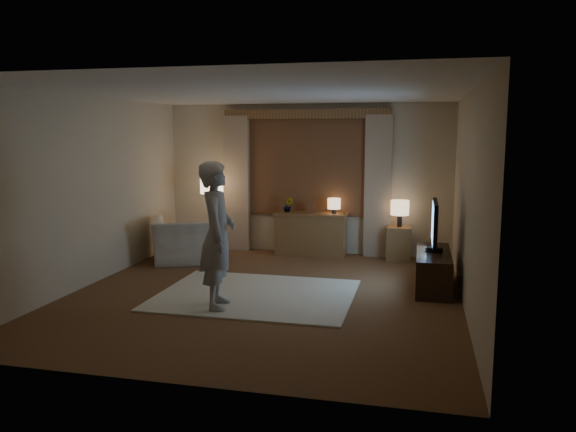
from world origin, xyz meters
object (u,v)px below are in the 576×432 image
(sideboard, at_px, (311,235))
(armchair, at_px, (188,240))
(side_table, at_px, (399,243))
(tv_stand, at_px, (433,270))
(person, at_px, (217,235))

(sideboard, distance_m, armchair, 2.10)
(side_table, xyz_separation_m, tv_stand, (0.52, -1.63, -0.03))
(side_table, relative_size, person, 0.32)
(armchair, height_order, side_table, armchair)
(person, bearing_deg, sideboard, -22.72)
(sideboard, xyz_separation_m, tv_stand, (2.02, -1.68, -0.10))
(armchair, distance_m, person, 2.64)
(sideboard, distance_m, side_table, 1.50)
(sideboard, height_order, armchair, armchair)
(tv_stand, relative_size, person, 0.80)
(person, bearing_deg, tv_stand, -72.70)
(armchair, relative_size, tv_stand, 0.80)
(sideboard, height_order, person, person)
(tv_stand, bearing_deg, sideboard, 140.21)
(sideboard, relative_size, armchair, 1.07)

